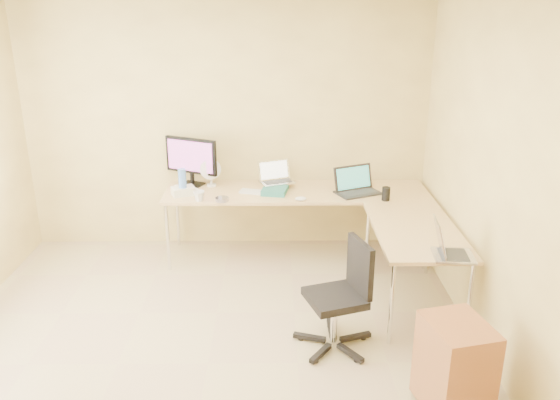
{
  "coord_description": "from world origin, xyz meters",
  "views": [
    {
      "loc": [
        0.5,
        -3.56,
        2.58
      ],
      "look_at": [
        0.55,
        1.1,
        0.9
      ],
      "focal_mm": 36.32,
      "sensor_mm": 36.0,
      "label": 1
    }
  ],
  "objects_px": {
    "monitor": "(191,162)",
    "desk_fan": "(211,173)",
    "water_bottle": "(182,182)",
    "keyboard": "(261,192)",
    "desk_main": "(296,224)",
    "laptop_center": "(277,173)",
    "office_chair": "(335,289)",
    "laptop_return": "(455,242)",
    "mug": "(199,196)",
    "cabinet": "(455,366)",
    "laptop_black": "(358,181)",
    "desk_return": "(413,267)"
  },
  "relations": [
    {
      "from": "laptop_return",
      "to": "cabinet",
      "type": "bearing_deg",
      "value": 172.2
    },
    {
      "from": "desk_return",
      "to": "desk_fan",
      "type": "relative_size",
      "value": 4.78
    },
    {
      "from": "desk_return",
      "to": "keyboard",
      "type": "bearing_deg",
      "value": 145.4
    },
    {
      "from": "desk_main",
      "to": "laptop_center",
      "type": "xyz_separation_m",
      "value": [
        -0.2,
        0.1,
        0.53
      ]
    },
    {
      "from": "keyboard",
      "to": "desk_fan",
      "type": "relative_size",
      "value": 1.55
    },
    {
      "from": "laptop_center",
      "to": "office_chair",
      "type": "distance_m",
      "value": 1.82
    },
    {
      "from": "desk_return",
      "to": "monitor",
      "type": "xyz_separation_m",
      "value": [
        -2.05,
        1.2,
        0.62
      ]
    },
    {
      "from": "desk_return",
      "to": "office_chair",
      "type": "distance_m",
      "value": 0.98
    },
    {
      "from": "water_bottle",
      "to": "laptop_return",
      "type": "bearing_deg",
      "value": -32.33
    },
    {
      "from": "water_bottle",
      "to": "mug",
      "type": "bearing_deg",
      "value": -43.41
    },
    {
      "from": "desk_main",
      "to": "desk_return",
      "type": "height_order",
      "value": "same"
    },
    {
      "from": "monitor",
      "to": "cabinet",
      "type": "height_order",
      "value": "monitor"
    },
    {
      "from": "mug",
      "to": "office_chair",
      "type": "height_order",
      "value": "office_chair"
    },
    {
      "from": "desk_main",
      "to": "laptop_return",
      "type": "height_order",
      "value": "laptop_return"
    },
    {
      "from": "mug",
      "to": "water_bottle",
      "type": "bearing_deg",
      "value": 136.59
    },
    {
      "from": "keyboard",
      "to": "office_chair",
      "type": "height_order",
      "value": "office_chair"
    },
    {
      "from": "monitor",
      "to": "office_chair",
      "type": "height_order",
      "value": "monitor"
    },
    {
      "from": "desk_fan",
      "to": "office_chair",
      "type": "relative_size",
      "value": 0.31
    },
    {
      "from": "laptop_black",
      "to": "office_chair",
      "type": "bearing_deg",
      "value": -128.14
    },
    {
      "from": "desk_main",
      "to": "mug",
      "type": "xyz_separation_m",
      "value": [
        -0.95,
        -0.3,
        0.42
      ]
    },
    {
      "from": "mug",
      "to": "monitor",
      "type": "bearing_deg",
      "value": 104.72
    },
    {
      "from": "office_chair",
      "to": "monitor",
      "type": "bearing_deg",
      "value": 107.26
    },
    {
      "from": "office_chair",
      "to": "cabinet",
      "type": "bearing_deg",
      "value": -66.68
    },
    {
      "from": "desk_return",
      "to": "keyboard",
      "type": "distance_m",
      "value": 1.67
    },
    {
      "from": "laptop_center",
      "to": "laptop_black",
      "type": "relative_size",
      "value": 0.79
    },
    {
      "from": "desk_main",
      "to": "office_chair",
      "type": "bearing_deg",
      "value": -81.79
    },
    {
      "from": "laptop_black",
      "to": "laptop_return",
      "type": "distance_m",
      "value": 1.55
    },
    {
      "from": "mug",
      "to": "water_bottle",
      "type": "xyz_separation_m",
      "value": [
        -0.18,
        0.17,
        0.08
      ]
    },
    {
      "from": "monitor",
      "to": "desk_fan",
      "type": "height_order",
      "value": "monitor"
    },
    {
      "from": "keyboard",
      "to": "desk_fan",
      "type": "height_order",
      "value": "desk_fan"
    },
    {
      "from": "desk_return",
      "to": "monitor",
      "type": "relative_size",
      "value": 2.22
    },
    {
      "from": "mug",
      "to": "desk_fan",
      "type": "xyz_separation_m",
      "value": [
        0.07,
        0.46,
        0.08
      ]
    },
    {
      "from": "mug",
      "to": "laptop_center",
      "type": "bearing_deg",
      "value": 27.91
    },
    {
      "from": "monitor",
      "to": "keyboard",
      "type": "relative_size",
      "value": 1.4
    },
    {
      "from": "laptop_return",
      "to": "office_chair",
      "type": "xyz_separation_m",
      "value": [
        -0.89,
        -0.07,
        -0.35
      ]
    },
    {
      "from": "mug",
      "to": "water_bottle",
      "type": "height_order",
      "value": "water_bottle"
    },
    {
      "from": "monitor",
      "to": "office_chair",
      "type": "relative_size",
      "value": 0.67
    },
    {
      "from": "laptop_black",
      "to": "mug",
      "type": "bearing_deg",
      "value": 163.0
    },
    {
      "from": "office_chair",
      "to": "laptop_center",
      "type": "bearing_deg",
      "value": 85.61
    },
    {
      "from": "mug",
      "to": "laptop_return",
      "type": "distance_m",
      "value": 2.42
    },
    {
      "from": "office_chair",
      "to": "cabinet",
      "type": "relative_size",
      "value": 1.41
    },
    {
      "from": "desk_return",
      "to": "office_chair",
      "type": "bearing_deg",
      "value": -139.97
    },
    {
      "from": "water_bottle",
      "to": "desk_fan",
      "type": "height_order",
      "value": "desk_fan"
    },
    {
      "from": "monitor",
      "to": "laptop_black",
      "type": "height_order",
      "value": "monitor"
    },
    {
      "from": "keyboard",
      "to": "laptop_return",
      "type": "bearing_deg",
      "value": -29.15
    },
    {
      "from": "monitor",
      "to": "water_bottle",
      "type": "height_order",
      "value": "monitor"
    },
    {
      "from": "desk_main",
      "to": "keyboard",
      "type": "distance_m",
      "value": 0.53
    },
    {
      "from": "monitor",
      "to": "desk_return",
      "type": "bearing_deg",
      "value": -4.95
    },
    {
      "from": "keyboard",
      "to": "water_bottle",
      "type": "bearing_deg",
      "value": -160.65
    },
    {
      "from": "desk_fan",
      "to": "cabinet",
      "type": "relative_size",
      "value": 0.44
    }
  ]
}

